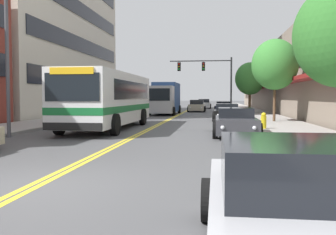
% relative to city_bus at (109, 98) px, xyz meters
% --- Properties ---
extents(ground_plane, '(240.00, 240.00, 0.00)m').
position_rel_city_bus_xyz_m(ground_plane, '(2.27, 23.76, -1.70)').
color(ground_plane, '#4C4C4F').
extents(sidewalk_left, '(3.69, 106.00, 0.15)m').
position_rel_city_bus_xyz_m(sidewalk_left, '(-5.07, 23.76, -1.62)').
color(sidewalk_left, '#9E9B96').
rests_on(sidewalk_left, ground_plane).
extents(sidewalk_right, '(3.69, 106.00, 0.15)m').
position_rel_city_bus_xyz_m(sidewalk_right, '(9.62, 23.76, -1.62)').
color(sidewalk_right, '#9E9B96').
rests_on(sidewalk_right, ground_plane).
extents(centre_line, '(0.34, 106.00, 0.01)m').
position_rel_city_bus_xyz_m(centre_line, '(2.27, 23.76, -1.70)').
color(centre_line, yellow).
rests_on(centre_line, ground_plane).
extents(storefront_row_right, '(9.10, 68.00, 7.36)m').
position_rel_city_bus_xyz_m(storefront_row_right, '(15.69, 23.76, 1.98)').
color(storefront_row_right, gray).
rests_on(storefront_row_right, ground_plane).
extents(city_bus, '(2.94, 10.76, 3.00)m').
position_rel_city_bus_xyz_m(city_bus, '(0.00, 0.00, 0.00)').
color(city_bus, silver).
rests_on(city_bus, ground_plane).
extents(car_slate_blue_parked_left_mid, '(2.17, 4.52, 1.36)m').
position_rel_city_bus_xyz_m(car_slate_blue_parked_left_mid, '(-2.13, 12.37, -1.05)').
color(car_slate_blue_parked_left_mid, '#475675').
rests_on(car_slate_blue_parked_left_mid, ground_plane).
extents(car_silver_parked_right_foreground, '(2.18, 4.41, 1.29)m').
position_rel_city_bus_xyz_m(car_silver_parked_right_foreground, '(6.71, -16.20, -1.11)').
color(car_silver_parked_right_foreground, '#B7B7BC').
rests_on(car_silver_parked_right_foreground, ground_plane).
extents(car_dark_grey_parked_right_mid, '(2.03, 4.39, 1.25)m').
position_rel_city_bus_xyz_m(car_dark_grey_parked_right_mid, '(6.72, -3.05, -1.10)').
color(car_dark_grey_parked_right_mid, '#38383D').
rests_on(car_dark_grey_parked_right_mid, ground_plane).
extents(car_navy_parked_right_far, '(2.02, 4.15, 1.22)m').
position_rel_city_bus_xyz_m(car_navy_parked_right_far, '(6.71, 22.67, -1.12)').
color(car_navy_parked_right_far, '#19234C').
rests_on(car_navy_parked_right_far, ground_plane).
extents(car_black_parked_right_end, '(2.08, 4.25, 1.25)m').
position_rel_city_bus_xyz_m(car_black_parked_right_end, '(6.65, 7.71, -1.12)').
color(car_black_parked_right_end, black).
rests_on(car_black_parked_right_end, ground_plane).
extents(car_white_moving_lead, '(2.13, 4.13, 1.41)m').
position_rel_city_bus_xyz_m(car_white_moving_lead, '(4.12, 36.58, -1.04)').
color(car_white_moving_lead, white).
rests_on(car_white_moving_lead, ground_plane).
extents(car_champagne_moving_second, '(2.04, 4.80, 1.39)m').
position_rel_city_bus_xyz_m(car_champagne_moving_second, '(3.65, 24.16, -1.06)').
color(car_champagne_moving_second, beige).
rests_on(car_champagne_moving_second, ground_plane).
extents(box_truck, '(2.58, 7.85, 3.17)m').
position_rel_city_bus_xyz_m(box_truck, '(0.83, 17.08, -0.06)').
color(box_truck, '#B7B7BC').
rests_on(box_truck, ground_plane).
extents(traffic_signal_mast, '(6.64, 0.38, 5.94)m').
position_rel_city_bus_xyz_m(traffic_signal_mast, '(5.13, 20.29, 2.57)').
color(traffic_signal_mast, '#47474C').
rests_on(traffic_signal_mast, ground_plane).
extents(street_lamp_left_near, '(2.16, 0.28, 8.26)m').
position_rel_city_bus_xyz_m(street_lamp_left_near, '(-2.75, -5.03, 3.17)').
color(street_lamp_left_near, '#47474C').
rests_on(street_lamp_left_near, ground_plane).
extents(street_tree_right_mid, '(3.00, 3.00, 5.35)m').
position_rel_city_bus_xyz_m(street_tree_right_mid, '(9.64, 5.01, 2.15)').
color(street_tree_right_mid, brown).
rests_on(street_tree_right_mid, sidewalk_right).
extents(street_tree_right_far, '(2.98, 2.98, 5.08)m').
position_rel_city_bus_xyz_m(street_tree_right_far, '(9.28, 18.70, 1.88)').
color(street_tree_right_far, brown).
rests_on(street_tree_right_far, sidewalk_right).
extents(fire_hydrant, '(0.35, 0.27, 0.82)m').
position_rel_city_bus_xyz_m(fire_hydrant, '(8.22, -0.93, -1.14)').
color(fire_hydrant, yellow).
rests_on(fire_hydrant, sidewalk_right).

